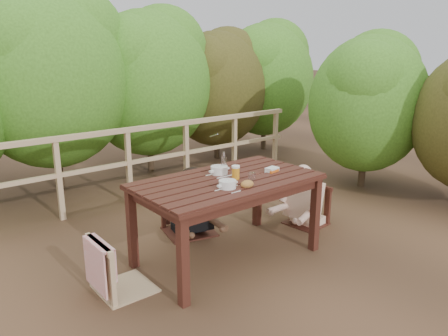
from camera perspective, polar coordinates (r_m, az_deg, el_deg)
ground at (r=4.35m, az=0.42°, el=-11.63°), size 60.00×60.00×0.00m
table at (r=4.19m, az=0.44°, el=-6.80°), size 1.71×0.96×0.79m
chair_left at (r=3.73m, az=-13.24°, el=-9.01°), size 0.47×0.47×0.93m
chair_far at (r=4.73m, az=-4.71°, el=-2.60°), size 0.62×0.62×1.04m
chair_right at (r=5.07m, az=10.90°, el=-2.77°), size 0.45×0.45×0.84m
woman at (r=4.72m, az=-4.87°, el=-1.69°), size 0.60×0.68×1.19m
diner_right at (r=5.04m, az=11.22°, el=-0.75°), size 0.63×0.53×1.20m
railing at (r=5.76m, az=-12.37°, el=0.22°), size 5.60×0.10×1.01m
hedge_row at (r=6.82m, az=-14.75°, el=14.29°), size 6.60×1.60×3.80m
shrub_side at (r=6.37m, az=24.50°, el=9.30°), size 1.40×2.20×2.90m
soup_near at (r=3.78m, az=0.46°, el=-2.24°), size 0.26×0.26×0.09m
soup_far at (r=4.20m, az=-0.64°, el=-0.37°), size 0.28×0.28×0.09m
bread_roll at (r=3.82m, az=3.06°, el=-2.15°), size 0.13×0.10×0.07m
beer_glass at (r=4.03m, az=1.54°, el=-0.68°), size 0.07×0.07×0.14m
bottle at (r=4.21m, az=-0.03°, el=0.62°), size 0.05×0.05×0.23m
tumbler at (r=4.02m, az=3.68°, el=-1.20°), size 0.07×0.07×0.08m
butter_tub at (r=4.31m, az=6.31°, el=-0.30°), size 0.14×0.11×0.06m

